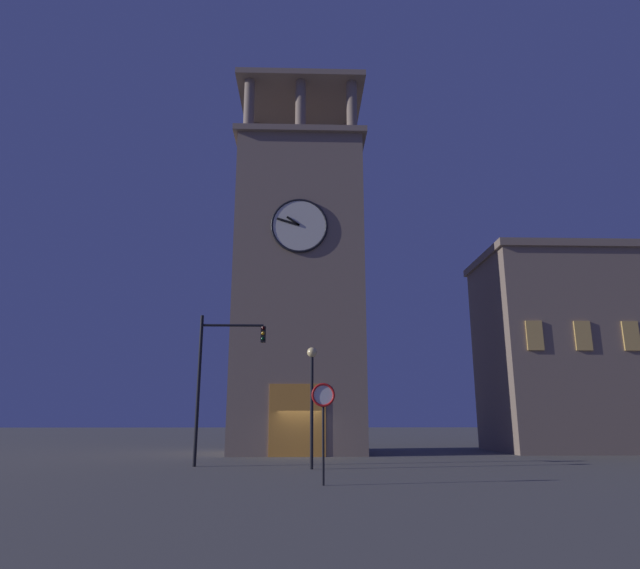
{
  "coord_description": "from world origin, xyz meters",
  "views": [
    {
      "loc": [
        -0.21,
        31.27,
        2.08
      ],
      "look_at": [
        -1.24,
        -3.38,
        10.73
      ],
      "focal_mm": 30.19,
      "sensor_mm": 36.0,
      "label": 1
    }
  ],
  "objects_px": {
    "adjacent_wing_building": "(620,350)",
    "street_lamp": "(312,383)",
    "no_horn_sign": "(323,404)",
    "clocktower": "(299,285)",
    "traffic_signal_near": "(218,367)"
  },
  "relations": [
    {
      "from": "adjacent_wing_building",
      "to": "street_lamp",
      "type": "height_order",
      "value": "adjacent_wing_building"
    },
    {
      "from": "adjacent_wing_building",
      "to": "no_horn_sign",
      "type": "relative_size",
      "value": 5.65
    },
    {
      "from": "clocktower",
      "to": "adjacent_wing_building",
      "type": "height_order",
      "value": "clocktower"
    },
    {
      "from": "adjacent_wing_building",
      "to": "no_horn_sign",
      "type": "distance_m",
      "value": 27.45
    },
    {
      "from": "traffic_signal_near",
      "to": "no_horn_sign",
      "type": "height_order",
      "value": "traffic_signal_near"
    },
    {
      "from": "street_lamp",
      "to": "no_horn_sign",
      "type": "relative_size",
      "value": 1.6
    },
    {
      "from": "adjacent_wing_building",
      "to": "traffic_signal_near",
      "type": "height_order",
      "value": "adjacent_wing_building"
    },
    {
      "from": "traffic_signal_near",
      "to": "no_horn_sign",
      "type": "relative_size",
      "value": 2.12
    },
    {
      "from": "adjacent_wing_building",
      "to": "street_lamp",
      "type": "distance_m",
      "value": 24.31
    },
    {
      "from": "adjacent_wing_building",
      "to": "street_lamp",
      "type": "relative_size",
      "value": 3.54
    },
    {
      "from": "clocktower",
      "to": "adjacent_wing_building",
      "type": "relative_size",
      "value": 1.48
    },
    {
      "from": "adjacent_wing_building",
      "to": "traffic_signal_near",
      "type": "bearing_deg",
      "value": 22.4
    },
    {
      "from": "traffic_signal_near",
      "to": "no_horn_sign",
      "type": "bearing_deg",
      "value": 123.03
    },
    {
      "from": "clocktower",
      "to": "no_horn_sign",
      "type": "xyz_separation_m",
      "value": [
        -1.0,
        16.52,
        -8.11
      ]
    },
    {
      "from": "clocktower",
      "to": "street_lamp",
      "type": "height_order",
      "value": "clocktower"
    }
  ]
}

